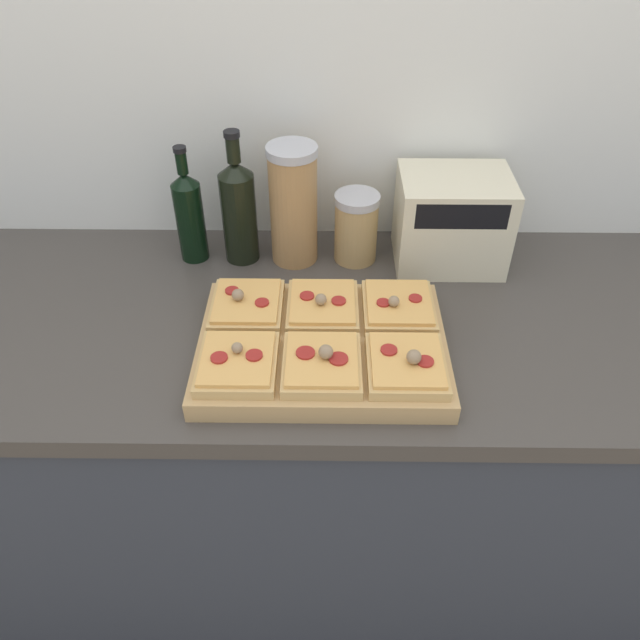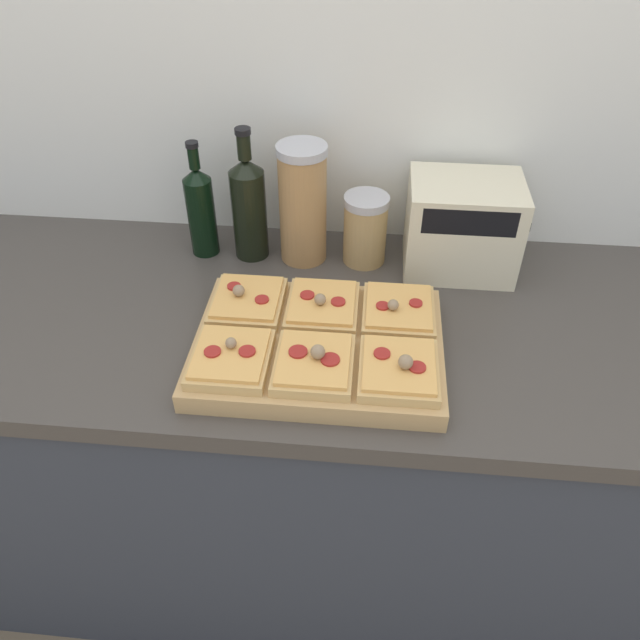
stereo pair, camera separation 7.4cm
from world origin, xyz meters
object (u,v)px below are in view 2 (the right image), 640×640
at_px(olive_oil_bottle, 201,209).
at_px(grain_jar_tall, 303,204).
at_px(grain_jar_short, 365,229).
at_px(cutting_board, 318,347).
at_px(toaster_oven, 462,226).
at_px(wine_bottle, 249,206).

distance_m(olive_oil_bottle, grain_jar_tall, 0.23).
bearing_deg(grain_jar_short, olive_oil_bottle, 180.00).
bearing_deg(cutting_board, grain_jar_short, 77.66).
distance_m(cutting_board, toaster_oven, 0.44).
bearing_deg(olive_oil_bottle, wine_bottle, 0.00).
xyz_separation_m(wine_bottle, toaster_oven, (0.47, -0.00, -0.02)).
height_order(cutting_board, grain_jar_tall, grain_jar_tall).
bearing_deg(wine_bottle, grain_jar_tall, 0.00).
height_order(olive_oil_bottle, grain_jar_short, olive_oil_bottle).
bearing_deg(grain_jar_tall, grain_jar_short, 0.00).
xyz_separation_m(grain_jar_tall, toaster_oven, (0.35, -0.00, -0.03)).
relative_size(cutting_board, grain_jar_short, 2.87).
height_order(cutting_board, wine_bottle, wine_bottle).
xyz_separation_m(olive_oil_bottle, grain_jar_tall, (0.23, 0.00, 0.03)).
xyz_separation_m(grain_jar_short, toaster_oven, (0.21, -0.00, 0.02)).
relative_size(cutting_board, wine_bottle, 1.53).
distance_m(cutting_board, grain_jar_tall, 0.35).
distance_m(cutting_board, wine_bottle, 0.39).
height_order(wine_bottle, grain_jar_short, wine_bottle).
relative_size(wine_bottle, grain_jar_tall, 1.12).
xyz_separation_m(olive_oil_bottle, toaster_oven, (0.57, -0.00, -0.01)).
bearing_deg(grain_jar_short, cutting_board, -102.34).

